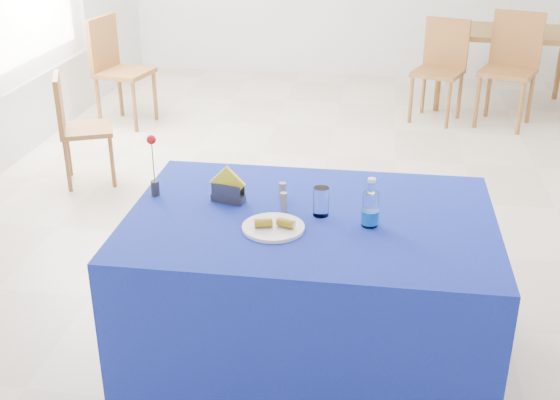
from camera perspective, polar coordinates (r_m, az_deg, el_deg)
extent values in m
plane|color=beige|center=(5.13, 3.17, 0.45)|extent=(7.00, 7.00, 0.00)
plane|color=silver|center=(1.41, -9.12, -5.19)|extent=(5.00, 0.00, 5.00)
cylinder|color=white|center=(2.94, -0.55, -2.25)|extent=(0.26, 0.26, 0.01)
cylinder|color=silver|center=(3.04, 3.35, -0.13)|extent=(0.07, 0.07, 0.13)
cylinder|color=slate|center=(3.19, 0.21, 0.69)|extent=(0.03, 0.03, 0.08)
cylinder|color=slate|center=(3.09, 0.30, -0.13)|extent=(0.03, 0.03, 0.08)
cube|color=navy|center=(3.25, 2.39, -7.31)|extent=(1.60, 1.10, 0.76)
cylinder|color=silver|center=(2.97, 7.34, -0.75)|extent=(0.07, 0.07, 0.15)
cylinder|color=blue|center=(2.98, 7.31, -1.36)|extent=(0.07, 0.07, 0.06)
cylinder|color=white|center=(2.92, 7.45, 1.02)|extent=(0.03, 0.03, 0.05)
cylinder|color=silver|center=(2.91, 7.48, 1.61)|extent=(0.03, 0.03, 0.01)
cube|color=#37373C|center=(3.19, -4.22, 0.18)|extent=(0.16, 0.10, 0.03)
cube|color=#36373B|center=(3.16, -4.44, 0.46)|extent=(0.14, 0.04, 0.09)
cube|color=#393A3E|center=(3.20, -4.04, 0.79)|extent=(0.14, 0.04, 0.09)
cube|color=yellow|center=(3.16, -4.26, 1.37)|extent=(0.16, 0.02, 0.16)
cylinder|color=#26262B|center=(3.29, -10.11, 0.97)|extent=(0.04, 0.04, 0.07)
cylinder|color=#19651D|center=(3.25, -10.26, 2.82)|extent=(0.01, 0.01, 0.22)
sphere|color=red|center=(3.21, -10.42, 4.85)|extent=(0.04, 0.04, 0.04)
cube|color=brown|center=(7.40, 17.88, 12.83)|extent=(1.36, 0.94, 0.05)
cylinder|color=brown|center=(7.12, 12.79, 9.85)|extent=(0.06, 0.06, 0.71)
cylinder|color=brown|center=(7.80, 12.92, 11.10)|extent=(0.06, 0.06, 0.71)
cylinder|color=brown|center=(7.89, 21.76, 10.13)|extent=(0.06, 0.06, 0.71)
cylinder|color=brown|center=(6.73, 10.59, 8.02)|extent=(0.04, 0.04, 0.45)
cylinder|color=brown|center=(6.63, 13.52, 7.51)|extent=(0.04, 0.04, 0.45)
cylinder|color=brown|center=(7.05, 11.58, 8.71)|extent=(0.04, 0.04, 0.45)
cylinder|color=brown|center=(6.96, 14.38, 8.22)|extent=(0.04, 0.04, 0.45)
cube|color=brown|center=(6.78, 12.70, 10.06)|extent=(0.54, 0.54, 0.04)
cube|color=brown|center=(6.90, 13.38, 12.33)|extent=(0.40, 0.19, 0.46)
cylinder|color=brown|center=(6.71, 15.73, 7.67)|extent=(0.04, 0.04, 0.49)
cylinder|color=brown|center=(6.64, 18.98, 7.05)|extent=(0.04, 0.04, 0.49)
cylinder|color=brown|center=(7.08, 16.58, 8.42)|extent=(0.04, 0.04, 0.49)
cylinder|color=brown|center=(7.01, 19.68, 7.84)|extent=(0.04, 0.04, 0.49)
cube|color=brown|center=(6.79, 18.03, 9.85)|extent=(0.59, 0.59, 0.04)
cube|color=brown|center=(6.93, 18.72, 12.31)|extent=(0.44, 0.21, 0.50)
cylinder|color=brown|center=(5.32, -13.48, 3.02)|extent=(0.03, 0.03, 0.40)
cylinder|color=brown|center=(5.62, -13.60, 4.17)|extent=(0.03, 0.03, 0.40)
cylinder|color=brown|center=(5.33, -16.88, 2.66)|extent=(0.03, 0.03, 0.40)
cylinder|color=brown|center=(5.63, -16.83, 3.83)|extent=(0.03, 0.03, 0.40)
cube|color=brown|center=(5.40, -15.45, 5.53)|extent=(0.49, 0.49, 0.04)
cube|color=brown|center=(5.35, -17.51, 7.52)|extent=(0.18, 0.36, 0.41)
cylinder|color=brown|center=(6.49, -11.74, 7.42)|extent=(0.04, 0.04, 0.47)
cylinder|color=brown|center=(6.80, -10.13, 8.33)|extent=(0.04, 0.04, 0.47)
cylinder|color=brown|center=(6.68, -14.53, 7.65)|extent=(0.04, 0.04, 0.47)
cylinder|color=brown|center=(6.99, -12.85, 8.54)|extent=(0.04, 0.04, 0.47)
cube|color=brown|center=(6.67, -12.51, 10.06)|extent=(0.52, 0.52, 0.04)
cube|color=brown|center=(6.72, -14.19, 12.24)|extent=(0.13, 0.44, 0.48)
cylinder|color=yellow|center=(2.92, -1.37, -1.87)|extent=(0.08, 0.05, 0.04)
cylinder|color=beige|center=(2.92, -0.64, -1.84)|extent=(0.01, 0.03, 0.03)
cylinder|color=yellow|center=(2.92, 0.47, -1.89)|extent=(0.08, 0.06, 0.04)
cylinder|color=beige|center=(2.90, 1.13, -2.03)|extent=(0.01, 0.03, 0.03)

